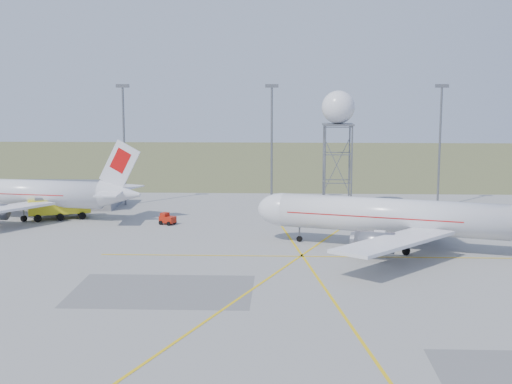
{
  "coord_description": "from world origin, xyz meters",
  "views": [
    {
      "loc": [
        -7.95,
        -53.43,
        20.37
      ],
      "look_at": [
        -11.61,
        40.0,
        6.28
      ],
      "focal_mm": 50.0,
      "sensor_mm": 36.0,
      "label": 1
    }
  ],
  "objects_px": {
    "radar_tower": "(338,143)",
    "fire_truck": "(61,207)",
    "baggage_tug": "(167,220)",
    "airliner_main": "(398,217)",
    "airliner_far": "(24,194)"
  },
  "relations": [
    {
      "from": "radar_tower",
      "to": "fire_truck",
      "type": "xyz_separation_m",
      "value": [
        -42.89,
        -10.33,
        -9.17
      ]
    },
    {
      "from": "radar_tower",
      "to": "baggage_tug",
      "type": "xyz_separation_m",
      "value": [
        -25.89,
        -14.1,
        -10.28
      ]
    },
    {
      "from": "airliner_main",
      "to": "radar_tower",
      "type": "bearing_deg",
      "value": -62.86
    },
    {
      "from": "airliner_far",
      "to": "baggage_tug",
      "type": "height_order",
      "value": "airliner_far"
    },
    {
      "from": "airliner_main",
      "to": "airliner_far",
      "type": "relative_size",
      "value": 1.05
    },
    {
      "from": "fire_truck",
      "to": "baggage_tug",
      "type": "bearing_deg",
      "value": -33.82
    },
    {
      "from": "baggage_tug",
      "to": "airliner_main",
      "type": "bearing_deg",
      "value": 1.49
    },
    {
      "from": "radar_tower",
      "to": "fire_truck",
      "type": "distance_m",
      "value": 45.06
    },
    {
      "from": "fire_truck",
      "to": "baggage_tug",
      "type": "distance_m",
      "value": 17.45
    },
    {
      "from": "airliner_main",
      "to": "fire_truck",
      "type": "xyz_separation_m",
      "value": [
        -48.36,
        18.29,
        -2.27
      ]
    },
    {
      "from": "airliner_far",
      "to": "radar_tower",
      "type": "relative_size",
      "value": 1.87
    },
    {
      "from": "airliner_far",
      "to": "baggage_tug",
      "type": "distance_m",
      "value": 23.51
    },
    {
      "from": "airliner_main",
      "to": "fire_truck",
      "type": "distance_m",
      "value": 51.75
    },
    {
      "from": "airliner_main",
      "to": "baggage_tug",
      "type": "height_order",
      "value": "airliner_main"
    },
    {
      "from": "radar_tower",
      "to": "fire_truck",
      "type": "height_order",
      "value": "radar_tower"
    }
  ]
}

